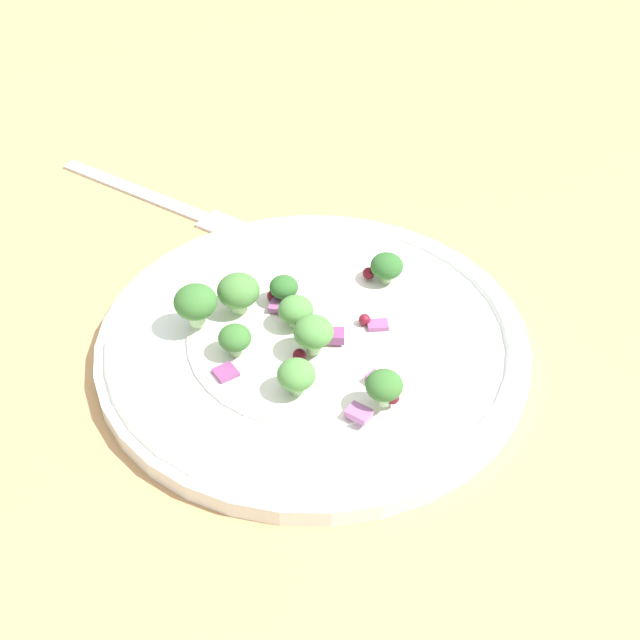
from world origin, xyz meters
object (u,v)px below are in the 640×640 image
broccoli_floret_0 (235,339)px  plate (320,342)px  broccoli_floret_1 (315,330)px  fork (161,200)px  broccoli_floret_2 (238,292)px

broccoli_floret_0 → plate: bearing=36.4°
broccoli_floret_1 → fork: broccoli_floret_1 is taller
plate → fork: (-17.68, 12.85, -0.61)cm
broccoli_floret_1 → fork: bearing=141.3°
plate → broccoli_floret_1: broccoli_floret_1 is taller
broccoli_floret_2 → broccoli_floret_1: bearing=-19.5°
fork → broccoli_floret_0: bearing=-50.7°
broccoli_floret_0 → broccoli_floret_1: bearing=22.3°
plate → broccoli_floret_0: bearing=-143.6°
broccoli_floret_2 → fork: 17.20cm
plate → fork: plate is taller
broccoli_floret_1 → broccoli_floret_2: 6.32cm
broccoli_floret_1 → fork: 22.99cm
broccoli_floret_0 → broccoli_floret_1: (4.59, 1.88, 0.42)cm
broccoli_floret_0 → broccoli_floret_2: size_ratio=0.74×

